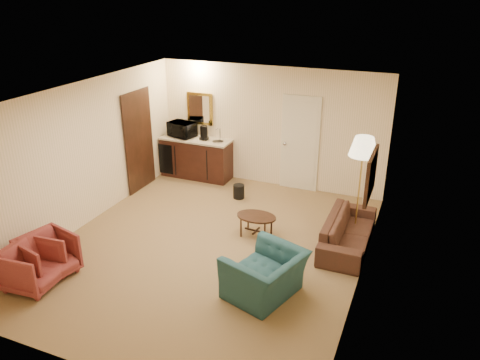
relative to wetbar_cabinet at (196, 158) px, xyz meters
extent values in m
plane|color=olive|center=(1.65, -2.72, -0.46)|extent=(6.00, 6.00, 0.00)
cube|color=#F9DDBA|center=(1.65, 0.28, 0.84)|extent=(5.00, 0.02, 2.60)
cube|color=#F9DDBA|center=(-0.85, -2.72, 0.84)|extent=(0.02, 6.00, 2.60)
cube|color=#F9DDBA|center=(4.15, -2.72, 0.84)|extent=(0.02, 6.00, 2.60)
cube|color=white|center=(1.65, -2.72, 2.14)|extent=(5.00, 6.00, 0.02)
cube|color=beige|center=(2.35, 0.25, 0.56)|extent=(0.82, 0.06, 2.05)
cube|color=black|center=(-0.82, -1.02, 0.59)|extent=(0.06, 0.98, 2.10)
cube|color=gold|center=(0.00, 0.25, 1.09)|extent=(0.62, 0.04, 0.72)
cube|color=black|center=(4.11, -2.32, 1.09)|extent=(0.06, 0.90, 0.70)
cube|color=#321710|center=(0.00, 0.00, 0.00)|extent=(1.64, 0.58, 0.92)
imported|color=black|center=(3.80, -1.77, -0.10)|extent=(0.54, 1.83, 0.71)
imported|color=#204F50|center=(2.96, -3.62, -0.01)|extent=(0.95, 1.19, 0.91)
imported|color=#953C31|center=(-0.25, -4.72, -0.09)|extent=(0.72, 0.76, 0.73)
imported|color=#953C31|center=(-0.25, -4.40, -0.09)|extent=(0.82, 0.86, 0.74)
cube|color=black|center=(2.25, -2.08, -0.26)|extent=(0.75, 0.54, 0.41)
cube|color=#B5933C|center=(3.85, -1.32, 0.45)|extent=(0.52, 0.52, 1.82)
cylinder|color=black|center=(1.35, -0.72, -0.31)|extent=(0.28, 0.28, 0.29)
imported|color=black|center=(-0.37, 0.03, 0.66)|extent=(0.66, 0.47, 0.41)
cylinder|color=black|center=(0.21, 0.00, 0.62)|extent=(0.21, 0.21, 0.32)
camera|label=1|loc=(4.76, -8.91, 3.69)|focal=35.00mm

